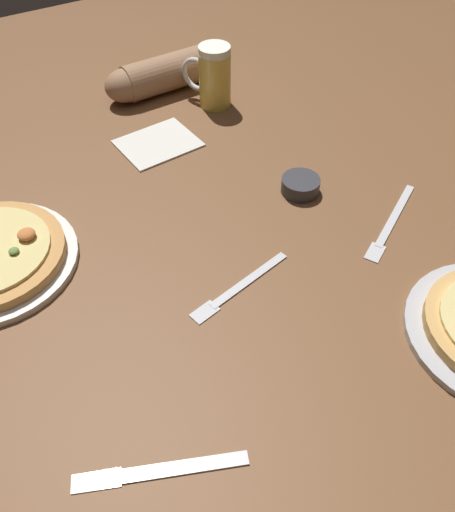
{
  "coord_description": "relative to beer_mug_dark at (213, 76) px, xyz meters",
  "views": [
    {
      "loc": [
        -0.32,
        -0.52,
        0.66
      ],
      "look_at": [
        0.0,
        0.0,
        0.02
      ],
      "focal_mm": 37.74,
      "sensor_mm": 36.0,
      "label": 1
    }
  ],
  "objects": [
    {
      "name": "beer_mug_dark",
      "position": [
        0.0,
        0.0,
        0.0
      ],
      "size": [
        0.08,
        0.12,
        0.14
      ],
      "color": "gold",
      "rests_on": "ground_plane"
    },
    {
      "name": "fork_left",
      "position": [
        0.07,
        -0.52,
        -0.07
      ],
      "size": [
        0.21,
        0.13,
        0.01
      ],
      "color": "silver",
      "rests_on": "ground_plane"
    },
    {
      "name": "napkin_folded",
      "position": [
        -0.18,
        -0.08,
        -0.06
      ],
      "size": [
        0.17,
        0.14,
        0.01
      ],
      "primitive_type": "cube",
      "rotation": [
        0.0,
        0.0,
        0.07
      ],
      "color": "silver",
      "rests_on": "ground_plane"
    },
    {
      "name": "ramekin_sauce",
      "position": [
        -0.02,
        -0.36,
        -0.05
      ],
      "size": [
        0.07,
        0.07,
        0.03
      ],
      "primitive_type": "cylinder",
      "color": "#333338",
      "rests_on": "ground_plane"
    },
    {
      "name": "ground_plane",
      "position": [
        -0.24,
        -0.45,
        -0.08
      ],
      "size": [
        2.4,
        2.4,
        0.03
      ],
      "primitive_type": "cube",
      "color": "brown"
    },
    {
      "name": "knife_right",
      "position": [
        -0.49,
        -0.71,
        -0.07
      ],
      "size": [
        0.21,
        0.1,
        0.01
      ],
      "color": "silver",
      "rests_on": "ground_plane"
    },
    {
      "name": "diner_arm",
      "position": [
        -0.07,
        0.12,
        -0.03
      ],
      "size": [
        0.3,
        0.09,
        0.08
      ],
      "color": "#936B4C",
      "rests_on": "ground_plane"
    },
    {
      "name": "fork_spare",
      "position": [
        -0.25,
        -0.51,
        -0.07
      ],
      "size": [
        0.2,
        0.06,
        0.01
      ],
      "color": "silver",
      "rests_on": "ground_plane"
    }
  ]
}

